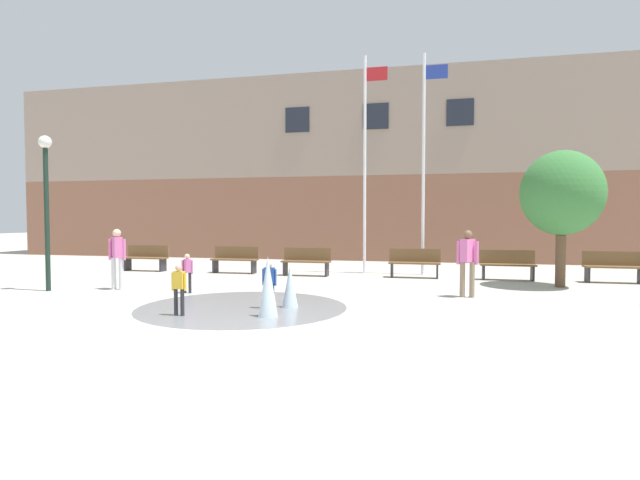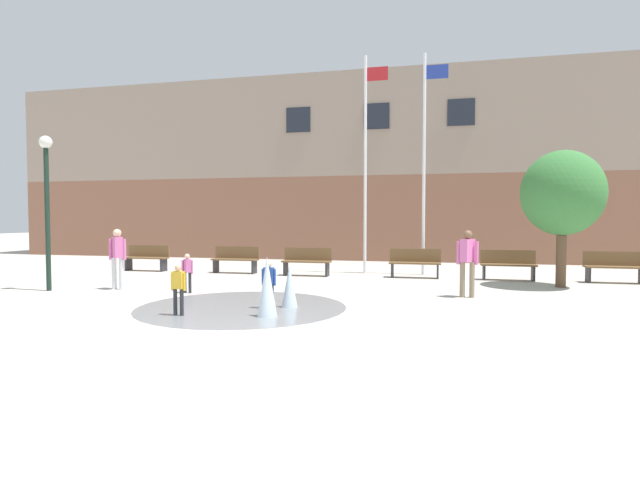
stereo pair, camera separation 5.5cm
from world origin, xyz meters
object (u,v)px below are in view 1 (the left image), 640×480
child_with_pink_shirt (179,286)px  street_tree_near_building (562,193)px  adult_in_red (467,258)px  child_in_fountain (269,281)px  park_bench_far_left (146,257)px  park_bench_near_trashcan (507,264)px  park_bench_center (306,261)px  flagpole_right (424,158)px  park_bench_far_right (613,266)px  park_bench_under_right_flagpole (415,262)px  adult_watching (117,254)px  park_bench_under_left_flagpole (235,259)px  flagpole_left (366,158)px  child_running (187,270)px  lamp_post_left_lane (46,190)px

child_with_pink_shirt → street_tree_near_building: street_tree_near_building is taller
adult_in_red → child_in_fountain: bearing=-22.2°
park_bench_far_left → park_bench_near_trashcan: same height
adult_in_red → park_bench_near_trashcan: bearing=-164.1°
adult_in_red → child_with_pink_shirt: adult_in_red is taller
park_bench_center → flagpole_right: bearing=17.4°
park_bench_near_trashcan → park_bench_far_right: bearing=-0.1°
child_in_fountain → street_tree_near_building: street_tree_near_building is taller
park_bench_under_right_flagpole → park_bench_near_trashcan: size_ratio=1.00×
park_bench_center → park_bench_near_trashcan: 6.24m
child_in_fountain → adult_watching: bearing=161.7°
park_bench_under_right_flagpole → adult_watching: adult_watching is taller
park_bench_center → park_bench_far_left: bearing=178.4°
park_bench_under_left_flagpole → street_tree_near_building: size_ratio=0.43×
park_bench_far_right → adult_watching: adult_watching is taller
park_bench_under_left_flagpole → flagpole_left: (4.36, 0.94, 3.42)m
park_bench_center → child_with_pink_shirt: child_with_pink_shirt is taller
park_bench_under_right_flagpole → child_in_fountain: (-2.71, -6.19, 0.10)m
adult_watching → adult_in_red: same height
park_bench_far_left → street_tree_near_building: street_tree_near_building is taller
adult_watching → child_in_fountain: (4.79, -1.76, -0.35)m
child_running → park_bench_far_right: bearing=-113.7°
adult_watching → child_with_pink_shirt: size_ratio=1.61×
park_bench_under_right_flagpole → street_tree_near_building: street_tree_near_building is taller
adult_watching → adult_in_red: size_ratio=1.00×
child_running → street_tree_near_building: bearing=-117.0°
park_bench_under_left_flagpole → park_bench_near_trashcan: bearing=0.2°
street_tree_near_building → adult_in_red: bearing=-137.2°
park_bench_center → child_running: (-1.94, -4.37, 0.10)m
park_bench_under_right_flagpole → child_running: size_ratio=1.62×
child_with_pink_shirt → flagpole_right: bearing=64.2°
adult_watching → park_bench_far_left: bearing=-26.2°
flagpole_right → lamp_post_left_lane: size_ratio=1.83×
child_running → lamp_post_left_lane: bearing=50.7°
park_bench_center → child_running: child_running is taller
child_with_pink_shirt → lamp_post_left_lane: (-4.93, 2.24, 2.01)m
adult_in_red → flagpole_left: flagpole_left is taller
park_bench_far_right → flagpole_right: flagpole_right is taller
park_bench_center → child_with_pink_shirt: 7.10m
flagpole_right → child_with_pink_shirt: bearing=-118.2°
park_bench_under_right_flagpole → park_bench_center: bearing=-176.2°
park_bench_far_right → adult_in_red: (-4.30, -3.72, 0.45)m
child_with_pink_shirt → flagpole_left: (2.47, 8.23, 3.32)m
lamp_post_left_lane → street_tree_near_building: lamp_post_left_lane is taller
child_running → street_tree_near_building: street_tree_near_building is taller
adult_watching → flagpole_left: (5.82, 5.36, 2.97)m
park_bench_under_right_flagpole → adult_in_red: 3.98m
park_bench_far_left → flagpole_left: 8.51m
flagpole_left → lamp_post_left_lane: 9.61m
park_bench_far_right → street_tree_near_building: street_tree_near_building is taller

